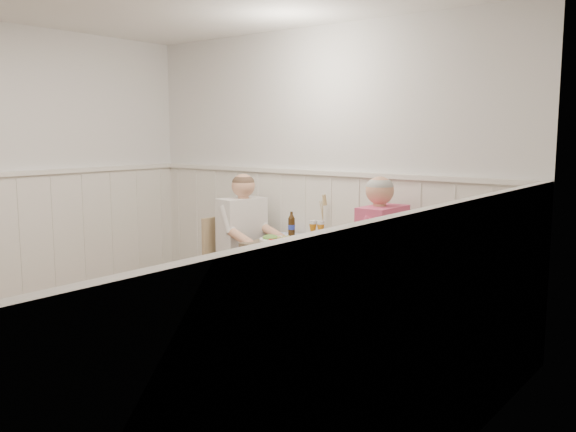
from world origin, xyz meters
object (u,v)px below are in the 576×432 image
object	(u,v)px
chair_right	(381,288)
beer_bottle	(292,226)
diner_cream	(245,255)
grass_vase	(322,217)
man_in_pink	(377,274)
dining_table	(302,255)
chair_left	(230,262)

from	to	relation	value
chair_right	beer_bottle	world-z (taller)	beer_bottle
diner_cream	beer_bottle	world-z (taller)	diner_cream
grass_vase	man_in_pink	bearing A→B (deg)	-20.87
grass_vase	chair_right	bearing A→B (deg)	-20.37
man_in_pink	diner_cream	bearing A→B (deg)	-178.55
dining_table	grass_vase	world-z (taller)	grass_vase
chair_right	grass_vase	world-z (taller)	grass_vase
beer_bottle	grass_vase	size ratio (longest dim) A/B	0.55
chair_left	grass_vase	world-z (taller)	grass_vase
grass_vase	diner_cream	bearing A→B (deg)	-154.11
dining_table	diner_cream	world-z (taller)	diner_cream
dining_table	man_in_pink	distance (m)	0.71
chair_left	grass_vase	size ratio (longest dim) A/B	2.22
chair_left	chair_right	bearing A→B (deg)	2.98
beer_bottle	chair_right	bearing A→B (deg)	-9.17
chair_right	dining_table	bearing A→B (deg)	-178.13
beer_bottle	diner_cream	bearing A→B (deg)	-154.73
dining_table	chair_right	bearing A→B (deg)	1.87
chair_right	grass_vase	distance (m)	0.94
dining_table	grass_vase	xyz separation A→B (m)	(-0.02, 0.31, 0.29)
diner_cream	beer_bottle	distance (m)	0.53
man_in_pink	grass_vase	distance (m)	0.85
man_in_pink	chair_right	bearing A→B (deg)	-11.97
diner_cream	beer_bottle	size ratio (longest dim) A/B	5.92
beer_bottle	grass_vase	distance (m)	0.28
chair_right	chair_left	world-z (taller)	chair_left
chair_right	man_in_pink	bearing A→B (deg)	168.03
dining_table	beer_bottle	bearing A→B (deg)	144.47
beer_bottle	man_in_pink	bearing A→B (deg)	-9.04
diner_cream	man_in_pink	bearing A→B (deg)	1.45
dining_table	man_in_pink	xyz separation A→B (m)	(0.70, 0.03, -0.07)
chair_left	diner_cream	xyz separation A→B (m)	(0.13, 0.06, 0.07)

